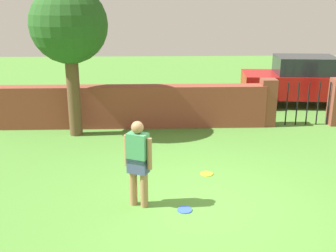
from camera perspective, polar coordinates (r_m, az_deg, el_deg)
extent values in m
plane|color=#4C8433|center=(7.73, 4.89, -10.96)|extent=(40.00, 40.00, 0.00)
cube|color=brown|center=(12.06, -4.84, 2.72)|extent=(7.71, 0.50, 1.23)
cylinder|color=brown|center=(11.44, -12.97, 4.65)|extent=(0.35, 0.35, 2.44)
sphere|color=#23511E|center=(11.20, -13.60, 13.54)|extent=(2.02, 2.02, 2.02)
cylinder|color=#9E704C|center=(7.50, -3.33, -8.21)|extent=(0.14, 0.14, 0.85)
cylinder|color=#9E704C|center=(7.59, -4.84, -7.91)|extent=(0.14, 0.14, 0.85)
cube|color=#3F4C72|center=(7.39, -4.15, -5.44)|extent=(0.42, 0.35, 0.28)
cube|color=#3F8C59|center=(7.27, -4.21, -3.08)|extent=(0.42, 0.35, 0.55)
sphere|color=#9E704C|center=(7.15, -4.28, -0.19)|extent=(0.22, 0.22, 0.22)
cylinder|color=#9E704C|center=(7.21, -2.59, -3.88)|extent=(0.09, 0.09, 0.58)
cylinder|color=#9E704C|center=(7.40, -5.75, -3.38)|extent=(0.09, 0.09, 0.58)
cube|color=brown|center=(12.48, 13.64, 3.20)|extent=(0.44, 0.44, 1.40)
cylinder|color=black|center=(12.56, 14.81, 2.97)|extent=(0.04, 0.04, 1.30)
cylinder|color=black|center=(12.66, 16.16, 2.96)|extent=(0.04, 0.04, 1.30)
cylinder|color=black|center=(12.76, 17.50, 2.95)|extent=(0.04, 0.04, 1.30)
cylinder|color=black|center=(12.86, 18.81, 2.94)|extent=(0.04, 0.04, 1.30)
cylinder|color=black|center=(12.98, 20.11, 2.93)|extent=(0.04, 0.04, 1.30)
cylinder|color=black|center=(13.10, 21.38, 2.92)|extent=(0.04, 0.04, 1.30)
cube|color=#A51111|center=(15.27, 18.27, 5.45)|extent=(4.34, 2.10, 0.80)
cube|color=#1E2328|center=(15.15, 18.52, 8.04)|extent=(2.14, 1.69, 0.60)
cylinder|color=black|center=(16.54, 22.02, 4.50)|extent=(0.66, 0.28, 0.64)
cylinder|color=black|center=(15.89, 12.61, 4.87)|extent=(0.66, 0.28, 0.64)
cylinder|color=black|center=(14.25, 13.61, 3.38)|extent=(0.66, 0.28, 0.64)
cylinder|color=blue|center=(7.56, 2.32, -11.55)|extent=(0.27, 0.27, 0.02)
cylinder|color=yellow|center=(9.01, 5.38, -6.61)|extent=(0.27, 0.27, 0.02)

